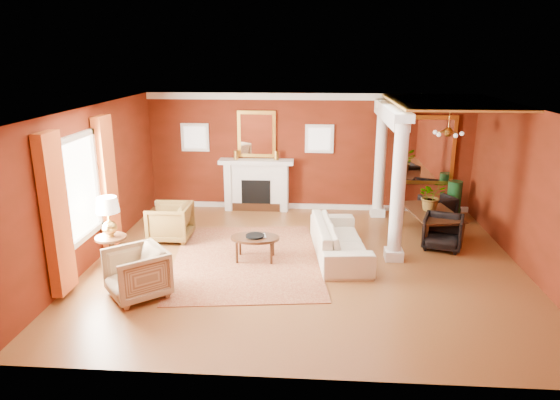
# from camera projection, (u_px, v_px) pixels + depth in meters

# --- Properties ---
(ground) EXTENTS (8.00, 8.00, 0.00)m
(ground) POSITION_uv_depth(u_px,v_px,m) (305.00, 263.00, 9.45)
(ground) COLOR brown
(ground) RESTS_ON ground
(room_shell) EXTENTS (8.04, 7.04, 2.92)m
(room_shell) POSITION_uv_depth(u_px,v_px,m) (307.00, 159.00, 8.88)
(room_shell) COLOR maroon
(room_shell) RESTS_ON ground
(fireplace) EXTENTS (1.85, 0.42, 1.29)m
(fireplace) POSITION_uv_depth(u_px,v_px,m) (257.00, 185.00, 12.53)
(fireplace) COLOR white
(fireplace) RESTS_ON ground
(overmantel_mirror) EXTENTS (0.95, 0.07, 1.15)m
(overmantel_mirror) POSITION_uv_depth(u_px,v_px,m) (257.00, 134.00, 12.31)
(overmantel_mirror) COLOR gold
(overmantel_mirror) RESTS_ON fireplace
(flank_window_left) EXTENTS (0.70, 0.07, 0.70)m
(flank_window_left) POSITION_uv_depth(u_px,v_px,m) (195.00, 137.00, 12.45)
(flank_window_left) COLOR white
(flank_window_left) RESTS_ON room_shell
(flank_window_right) EXTENTS (0.70, 0.07, 0.70)m
(flank_window_right) POSITION_uv_depth(u_px,v_px,m) (319.00, 139.00, 12.24)
(flank_window_right) COLOR white
(flank_window_right) RESTS_ON room_shell
(left_window) EXTENTS (0.21, 2.55, 2.60)m
(left_window) POSITION_uv_depth(u_px,v_px,m) (83.00, 196.00, 8.74)
(left_window) COLOR white
(left_window) RESTS_ON room_shell
(column_front) EXTENTS (0.36, 0.36, 2.80)m
(column_front) POSITION_uv_depth(u_px,v_px,m) (398.00, 188.00, 9.22)
(column_front) COLOR white
(column_front) RESTS_ON ground
(column_back) EXTENTS (0.36, 0.36, 2.80)m
(column_back) POSITION_uv_depth(u_px,v_px,m) (380.00, 158.00, 11.80)
(column_back) COLOR white
(column_back) RESTS_ON ground
(header_beam) EXTENTS (0.30, 3.20, 0.32)m
(header_beam) POSITION_uv_depth(u_px,v_px,m) (390.00, 113.00, 10.41)
(header_beam) COLOR white
(header_beam) RESTS_ON column_front
(amber_ceiling) EXTENTS (2.30, 3.40, 0.04)m
(amber_ceiling) POSITION_uv_depth(u_px,v_px,m) (449.00, 102.00, 10.12)
(amber_ceiling) COLOR gold
(amber_ceiling) RESTS_ON room_shell
(dining_mirror) EXTENTS (1.30, 0.07, 1.70)m
(dining_mirror) POSITION_uv_depth(u_px,v_px,m) (428.00, 150.00, 12.12)
(dining_mirror) COLOR gold
(dining_mirror) RESTS_ON room_shell
(chandelier) EXTENTS (0.60, 0.62, 0.75)m
(chandelier) POSITION_uv_depth(u_px,v_px,m) (448.00, 132.00, 10.34)
(chandelier) COLOR #AC8536
(chandelier) RESTS_ON room_shell
(crown_trim) EXTENTS (8.00, 0.08, 0.16)m
(crown_trim) POSITION_uv_depth(u_px,v_px,m) (310.00, 97.00, 11.96)
(crown_trim) COLOR white
(crown_trim) RESTS_ON room_shell
(base_trim) EXTENTS (8.00, 0.08, 0.12)m
(base_trim) POSITION_uv_depth(u_px,v_px,m) (308.00, 206.00, 12.75)
(base_trim) COLOR white
(base_trim) RESTS_ON ground
(rug) EXTENTS (3.17, 3.97, 0.01)m
(rug) POSITION_uv_depth(u_px,v_px,m) (247.00, 259.00, 9.61)
(rug) COLOR maroon
(rug) RESTS_ON ground
(sofa) EXTENTS (0.94, 2.41, 0.92)m
(sofa) POSITION_uv_depth(u_px,v_px,m) (340.00, 234.00, 9.68)
(sofa) COLOR beige
(sofa) RESTS_ON ground
(armchair_leopard) EXTENTS (0.79, 0.85, 0.87)m
(armchair_leopard) POSITION_uv_depth(u_px,v_px,m) (170.00, 220.00, 10.52)
(armchair_leopard) COLOR black
(armchair_leopard) RESTS_ON ground
(armchair_stripe) EXTENTS (1.18, 1.19, 0.89)m
(armchair_stripe) POSITION_uv_depth(u_px,v_px,m) (137.00, 271.00, 8.05)
(armchair_stripe) COLOR tan
(armchair_stripe) RESTS_ON ground
(coffee_table) EXTENTS (0.93, 0.93, 0.47)m
(coffee_table) POSITION_uv_depth(u_px,v_px,m) (255.00, 239.00, 9.49)
(coffee_table) COLOR black
(coffee_table) RESTS_ON ground
(coffee_book) EXTENTS (0.17, 0.06, 0.24)m
(coffee_book) POSITION_uv_depth(u_px,v_px,m) (257.00, 231.00, 9.45)
(coffee_book) COLOR black
(coffee_book) RESTS_ON coffee_table
(side_table) EXTENTS (0.56, 0.56, 1.39)m
(side_table) POSITION_uv_depth(u_px,v_px,m) (109.00, 222.00, 8.91)
(side_table) COLOR black
(side_table) RESTS_ON ground
(dining_table) EXTENTS (0.82, 1.70, 0.91)m
(dining_table) POSITION_uv_depth(u_px,v_px,m) (432.00, 216.00, 10.71)
(dining_table) COLOR black
(dining_table) RESTS_ON ground
(dining_chair_near) EXTENTS (0.92, 0.89, 0.76)m
(dining_chair_near) POSITION_uv_depth(u_px,v_px,m) (443.00, 231.00, 10.07)
(dining_chair_near) COLOR black
(dining_chair_near) RESTS_ON ground
(dining_chair_far) EXTENTS (0.86, 0.84, 0.69)m
(dining_chair_far) POSITION_uv_depth(u_px,v_px,m) (437.00, 207.00, 11.71)
(dining_chair_far) COLOR black
(dining_chair_far) RESTS_ON ground
(green_urn) EXTENTS (0.38, 0.38, 0.91)m
(green_urn) POSITION_uv_depth(u_px,v_px,m) (453.00, 203.00, 11.99)
(green_urn) COLOR #133C19
(green_urn) RESTS_ON ground
(potted_plant) EXTENTS (0.73, 0.77, 0.50)m
(potted_plant) POSITION_uv_depth(u_px,v_px,m) (432.00, 184.00, 10.57)
(potted_plant) COLOR #26591E
(potted_plant) RESTS_ON dining_table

